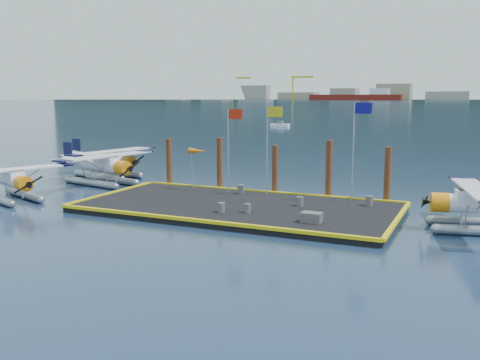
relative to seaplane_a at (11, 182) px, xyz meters
The scene contains 21 objects.
ground 16.41m from the seaplane_a, 12.66° to the left, with size 4000.00×4000.00×0.00m, color #182E48.
dock 16.39m from the seaplane_a, 12.66° to the left, with size 20.00×10.00×0.40m, color black.
dock_bumpers 16.38m from the seaplane_a, 12.66° to the left, with size 20.25×10.25×0.18m, color yellow, non-canonical shape.
seaplane_a is the anchor object (origin of this frame).
seaplane_b 8.30m from the seaplane_a, 78.62° to the left, with size 8.65×9.42×3.33m.
seaplane_c 11.56m from the seaplane_a, 91.66° to the left, with size 8.61×9.39×3.32m.
drum_1 17.58m from the seaplane_a, ahead, with size 0.39×0.39×0.55m, color #515156.
drum_2 20.32m from the seaplane_a, 13.65° to the left, with size 0.43×0.43×0.60m, color #515156.
drum_3 16.05m from the seaplane_a, ahead, with size 0.42×0.42×0.60m, color #515156.
drum_4 24.67m from the seaplane_a, 15.67° to the left, with size 0.45×0.45×0.64m, color #515156.
drum_5 16.21m from the seaplane_a, 26.22° to the left, with size 0.46×0.46×0.64m, color #515156.
crate 21.73m from the seaplane_a, ahead, with size 1.12×0.75×0.56m, color #515156.
flagpole_red 15.83m from the seaplane_a, 28.39° to the left, with size 1.14×0.08×6.00m.
flagpole_yellow 18.50m from the seaplane_a, 23.90° to the left, with size 1.14×0.08×6.20m.
flagpole_blue 24.06m from the seaplane_a, 18.05° to the left, with size 1.14×0.08×6.50m.
windsock 13.32m from the seaplane_a, 34.04° to the left, with size 1.40×0.44×3.12m.
piling_0 11.69m from the seaplane_a, 50.31° to the left, with size 0.44×0.44×4.00m, color #4D2416.
piling_1 14.97m from the seaplane_a, 36.92° to the left, with size 0.44×0.44×4.20m, color #4D2416.
piling_2 18.76m from the seaplane_a, 28.63° to the left, with size 0.44×0.44×3.80m, color #4D2416.
piling_3 22.36m from the seaplane_a, 23.71° to the left, with size 0.44×0.44×4.30m, color #4D2416.
piling_4 26.06m from the seaplane_a, 20.17° to the left, with size 0.44×0.44×4.00m, color #4D2416.
Camera 1 is at (14.02, -30.74, 7.35)m, focal length 40.00 mm.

